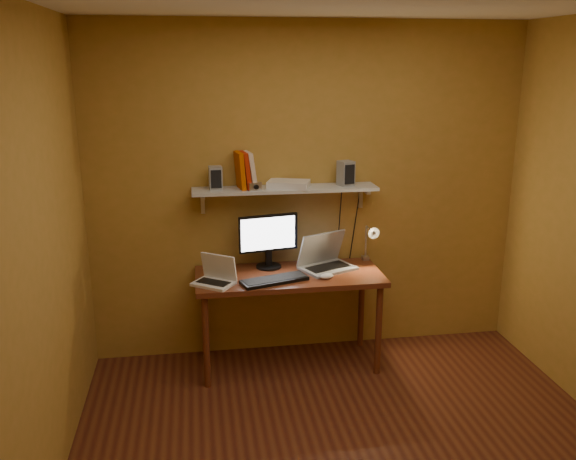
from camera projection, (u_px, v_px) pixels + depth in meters
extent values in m
cube|color=#AE7D35|center=(308.00, 192.00, 4.77)|extent=(3.40, 0.02, 2.60)
cube|color=#AE7D35|center=(521.00, 431.00, 1.71)|extent=(3.40, 0.02, 2.60)
cube|color=#AE7D35|center=(27.00, 272.00, 2.99)|extent=(0.02, 3.20, 2.60)
cube|color=#5E2E16|center=(289.00, 277.00, 4.58)|extent=(1.40, 0.60, 0.04)
cylinder|color=#5E2E16|center=(206.00, 342.00, 4.36)|extent=(0.05, 0.05, 0.71)
cylinder|color=#5E2E16|center=(379.00, 330.00, 4.55)|extent=(0.05, 0.05, 0.71)
cylinder|color=#5E2E16|center=(205.00, 315.00, 4.82)|extent=(0.05, 0.05, 0.71)
cylinder|color=#5E2E16|center=(361.00, 305.00, 5.01)|extent=(0.05, 0.05, 0.71)
cube|color=#BCBEC0|center=(285.00, 189.00, 4.59)|extent=(1.40, 0.25, 0.02)
cube|color=silver|center=(203.00, 202.00, 4.63)|extent=(0.03, 0.03, 0.18)
cube|color=silver|center=(361.00, 196.00, 4.82)|extent=(0.03, 0.03, 0.18)
cylinder|color=black|center=(269.00, 266.00, 4.73)|extent=(0.23, 0.23, 0.01)
cube|color=black|center=(269.00, 257.00, 4.71)|extent=(0.05, 0.04, 0.14)
cube|color=black|center=(268.00, 233.00, 4.65)|extent=(0.46, 0.11, 0.29)
cube|color=white|center=(269.00, 234.00, 4.64)|extent=(0.42, 0.08, 0.25)
cube|color=gray|center=(328.00, 268.00, 4.68)|extent=(0.47, 0.41, 0.02)
cube|color=black|center=(328.00, 267.00, 4.68)|extent=(0.37, 0.28, 0.00)
cube|color=gray|center=(321.00, 248.00, 4.71)|extent=(0.40, 0.26, 0.26)
cube|color=#111837|center=(321.00, 248.00, 4.71)|extent=(0.35, 0.22, 0.22)
cube|color=silver|center=(213.00, 284.00, 4.35)|extent=(0.34, 0.32, 0.02)
cube|color=black|center=(213.00, 282.00, 4.35)|extent=(0.25, 0.22, 0.00)
cube|color=silver|center=(219.00, 267.00, 4.39)|extent=(0.26, 0.20, 0.19)
cube|color=black|center=(219.00, 267.00, 4.39)|extent=(0.22, 0.17, 0.16)
cube|color=black|center=(274.00, 280.00, 4.41)|extent=(0.52, 0.30, 0.03)
ellipsoid|color=silver|center=(327.00, 276.00, 4.48)|extent=(0.12, 0.10, 0.04)
cube|color=silver|center=(365.00, 261.00, 4.91)|extent=(0.05, 0.06, 0.08)
cylinder|color=silver|center=(366.00, 243.00, 4.87)|extent=(0.02, 0.02, 0.28)
cylinder|color=silver|center=(369.00, 229.00, 4.75)|extent=(0.01, 0.16, 0.01)
cone|color=silver|center=(372.00, 232.00, 4.68)|extent=(0.09, 0.09, 0.09)
sphere|color=#FFE0A5|center=(373.00, 232.00, 4.66)|extent=(0.04, 0.04, 0.04)
cube|color=gray|center=(215.00, 178.00, 4.50)|extent=(0.10, 0.10, 0.17)
cube|color=gray|center=(346.00, 173.00, 4.64)|extent=(0.13, 0.13, 0.19)
cube|color=#BA4A04|center=(240.00, 171.00, 4.51)|extent=(0.08, 0.19, 0.28)
cube|color=#AA1F07|center=(245.00, 170.00, 4.52)|extent=(0.09, 0.19, 0.28)
cube|color=beige|center=(250.00, 170.00, 4.52)|extent=(0.10, 0.20, 0.28)
cube|color=silver|center=(255.00, 186.00, 4.48)|extent=(0.10, 0.06, 0.06)
cylinder|color=black|center=(255.00, 187.00, 4.46)|extent=(0.04, 0.03, 0.04)
cube|color=silver|center=(289.00, 184.00, 4.59)|extent=(0.35, 0.29, 0.05)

